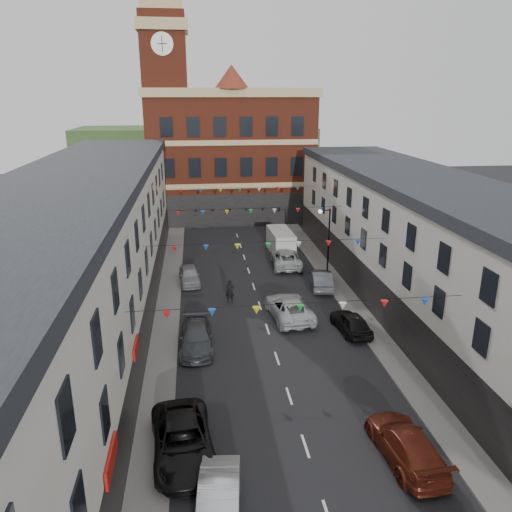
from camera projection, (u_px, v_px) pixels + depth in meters
name	position (u px, v px, depth m)	size (l,w,h in m)	color
ground	(277.00, 358.00, 30.23)	(160.00, 160.00, 0.00)	black
pavement_left	(163.00, 348.00, 31.29)	(1.80, 64.00, 0.15)	#605E5B
pavement_right	(375.00, 336.00, 32.90)	(1.80, 64.00, 0.15)	#605E5B
terrace_left	(70.00, 278.00, 28.16)	(8.40, 56.00, 10.70)	silver
terrace_right	(462.00, 270.00, 31.05)	(8.40, 56.00, 9.70)	beige
civic_building	(230.00, 153.00, 63.57)	(20.60, 13.30, 18.50)	maroon
clock_tower	(166.00, 98.00, 57.82)	(5.60, 5.60, 30.00)	maroon
distant_hill	(197.00, 157.00, 86.78)	(40.00, 14.00, 10.00)	#324F25
street_lamp	(326.00, 233.00, 43.01)	(1.10, 0.36, 6.00)	black
car_left_b	(219.00, 502.00, 18.62)	(1.55, 4.45, 1.47)	#BABCC2
car_left_c	(183.00, 440.00, 21.86)	(2.61, 5.67, 1.57)	black
car_left_d	(196.00, 337.00, 31.27)	(2.04, 5.02, 1.46)	#373B3E
car_left_e	(190.00, 275.00, 42.11)	(1.68, 4.17, 1.42)	gray
car_right_c	(406.00, 444.00, 21.68)	(2.11, 5.19, 1.50)	#571C11
car_right_d	(351.00, 322.00, 33.39)	(1.69, 4.20, 1.43)	black
car_right_e	(321.00, 279.00, 41.15)	(1.57, 4.50, 1.48)	#4D4E55
car_right_f	(286.00, 258.00, 46.33)	(2.58, 5.60, 1.56)	#B5B8BA
moving_car	(289.00, 307.00, 35.57)	(2.61, 5.67, 1.58)	silver
white_van	(281.00, 242.00, 50.10)	(2.03, 5.27, 2.33)	silver
pedestrian	(230.00, 292.00, 38.01)	(0.69, 0.45, 1.88)	black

